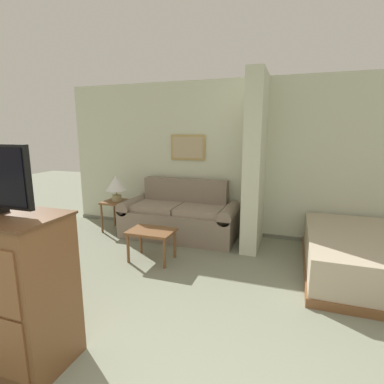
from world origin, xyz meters
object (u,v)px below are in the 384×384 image
Objects in this scene: coffee_table at (152,235)px; table_lamp at (116,184)px; couch at (180,217)px; bed at (375,256)px.

table_lamp is (-1.16, 0.96, 0.47)m from coffee_table.
couch is 0.99× the size of bed.
coffee_table is (-0.01, -1.04, 0.03)m from couch.
coffee_table is 1.37× the size of table_lamp.
couch is 1.28m from table_lamp.
table_lamp reaches higher than coffee_table.
couch is 3.12× the size of coffee_table.
bed is at bearing 9.18° from coffee_table.
bed is (2.79, -0.59, -0.08)m from couch.
table_lamp reaches higher than bed.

